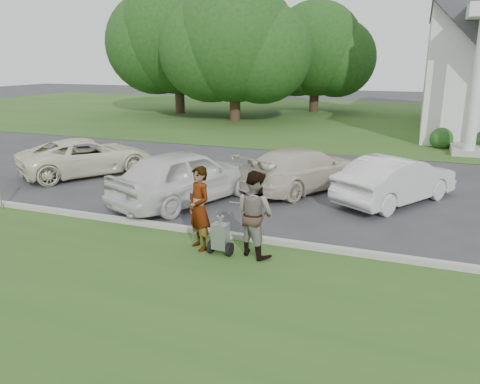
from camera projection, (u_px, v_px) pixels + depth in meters
The scene contains 15 objects.
ground at pixel (212, 245), 11.14m from camera, with size 120.00×120.00×0.00m, color #333335.
grass_strip at pixel (144, 304), 8.44m from camera, with size 80.00×7.00×0.01m, color #2F521C.
church_lawn at pixel (357, 118), 35.42m from camera, with size 80.00×30.00×0.01m, color #2F521C.
curb at pixel (221, 234), 11.61m from camera, with size 80.00×0.18×0.15m, color #9E9E93.
tree_left at pixel (235, 46), 32.25m from camera, with size 10.63×8.40×9.71m.
tree_far at pixel (178, 40), 36.83m from camera, with size 11.64×9.20×10.73m.
tree_back at pixel (316, 53), 38.18m from camera, with size 9.61×7.60×8.89m.
striping_cart at pixel (221, 237), 10.48m from camera, with size 0.55×1.07×0.99m.
person_left at pixel (199, 209), 10.65m from camera, with size 0.71×0.47×1.95m, color #999999.
person_right at pixel (255, 214), 10.30m from camera, with size 0.94×0.74×1.94m, color #999999.
parking_meter_near at pixel (193, 212), 10.90m from camera, with size 0.09×0.09×1.31m.
car_a at pixel (87, 156), 17.82m from camera, with size 2.29×4.96×1.38m, color #E7E5C4.
car_b at pixel (186, 176), 14.21m from camera, with size 1.98×4.92×1.68m, color silver.
car_c at pixel (303, 169), 15.73m from camera, with size 1.99×4.91×1.42m, color beige.
car_d at pixel (396, 180), 14.25m from camera, with size 1.53×4.39×1.45m, color silver.
Camera 1 is at (4.30, -9.46, 4.26)m, focal length 35.00 mm.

